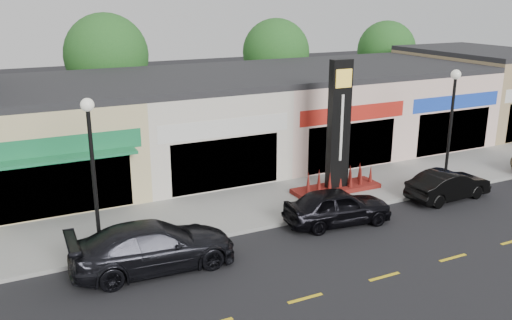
% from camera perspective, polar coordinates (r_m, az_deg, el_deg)
% --- Properties ---
extents(ground, '(120.00, 120.00, 0.00)m').
position_cam_1_polar(ground, '(20.60, 8.05, -8.43)').
color(ground, black).
rests_on(ground, ground).
extents(sidewalk, '(52.00, 4.30, 0.15)m').
position_cam_1_polar(sidewalk, '(23.98, 2.24, -4.35)').
color(sidewalk, gray).
rests_on(sidewalk, ground).
extents(curb, '(52.00, 0.20, 0.15)m').
position_cam_1_polar(curb, '(22.18, 5.02, -6.22)').
color(curb, gray).
rests_on(curb, ground).
extents(shop_beige, '(7.00, 10.85, 4.80)m').
position_cam_1_polar(shop_beige, '(27.58, -20.90, 2.43)').
color(shop_beige, tan).
rests_on(shop_beige, ground).
extents(shop_cream, '(7.00, 10.01, 4.80)m').
position_cam_1_polar(shop_cream, '(29.00, -7.06, 4.09)').
color(shop_cream, beige).
rests_on(shop_cream, ground).
extents(shop_pink_w, '(7.00, 10.01, 4.80)m').
position_cam_1_polar(shop_pink_w, '(31.92, 4.93, 5.32)').
color(shop_pink_w, beige).
rests_on(shop_pink_w, ground).
extents(shop_pink_e, '(7.00, 10.01, 4.80)m').
position_cam_1_polar(shop_pink_e, '(35.98, 14.59, 6.15)').
color(shop_pink_e, beige).
rests_on(shop_pink_e, ground).
extents(shop_tan, '(7.00, 10.01, 5.30)m').
position_cam_1_polar(shop_tan, '(40.81, 22.18, 7.02)').
color(shop_tan, '#957D56').
rests_on(shop_tan, ground).
extents(tree_rear_west, '(5.20, 5.20, 7.83)m').
position_cam_1_polar(tree_rear_west, '(35.60, -15.48, 10.58)').
color(tree_rear_west, '#382619').
rests_on(tree_rear_west, ground).
extents(tree_rear_mid, '(4.80, 4.80, 7.29)m').
position_cam_1_polar(tree_rear_mid, '(39.68, 2.11, 11.26)').
color(tree_rear_mid, '#382619').
rests_on(tree_rear_mid, ground).
extents(tree_rear_east, '(4.60, 4.60, 6.94)m').
position_cam_1_polar(tree_rear_east, '(45.28, 13.55, 11.18)').
color(tree_rear_east, '#382619').
rests_on(tree_rear_east, ground).
extents(lamp_west_near, '(0.44, 0.44, 5.47)m').
position_cam_1_polar(lamp_west_near, '(18.75, -16.83, -0.20)').
color(lamp_west_near, black).
rests_on(lamp_west_near, sidewalk).
extents(lamp_east_near, '(0.44, 0.44, 5.47)m').
position_cam_1_polar(lamp_east_near, '(26.34, 19.88, 4.31)').
color(lamp_east_near, black).
rests_on(lamp_east_near, sidewalk).
extents(pylon_sign, '(4.20, 1.30, 6.00)m').
position_cam_1_polar(pylon_sign, '(24.68, 8.61, 1.47)').
color(pylon_sign, '#5E1310').
rests_on(pylon_sign, sidewalk).
extents(car_dark_sedan, '(2.40, 5.55, 1.59)m').
position_cam_1_polar(car_dark_sedan, '(18.50, -10.72, -8.90)').
color(car_dark_sedan, black).
rests_on(car_dark_sedan, ground).
extents(car_black_sedan, '(2.24, 4.51, 1.48)m').
position_cam_1_polar(car_black_sedan, '(21.83, 8.59, -4.85)').
color(car_black_sedan, black).
rests_on(car_black_sedan, ground).
extents(car_black_conv, '(1.60, 4.11, 1.33)m').
position_cam_1_polar(car_black_conv, '(25.68, 19.59, -2.49)').
color(car_black_conv, black).
rests_on(car_black_conv, ground).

